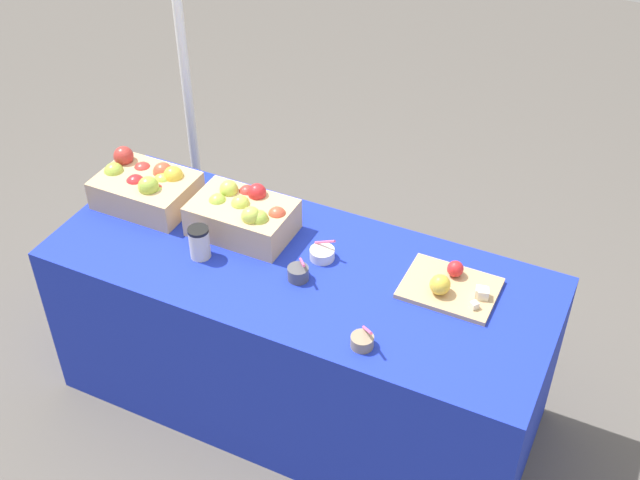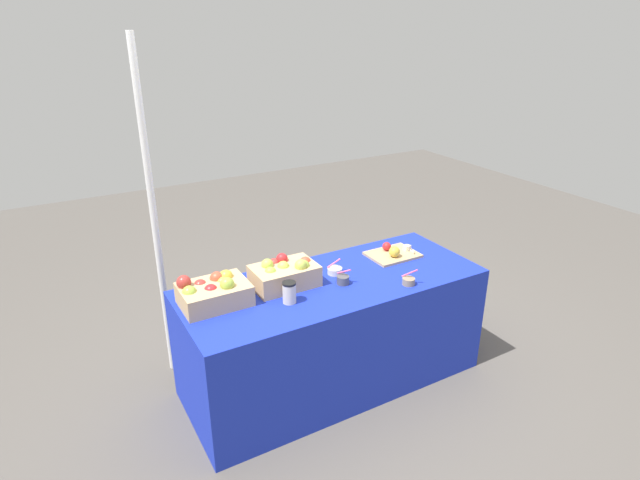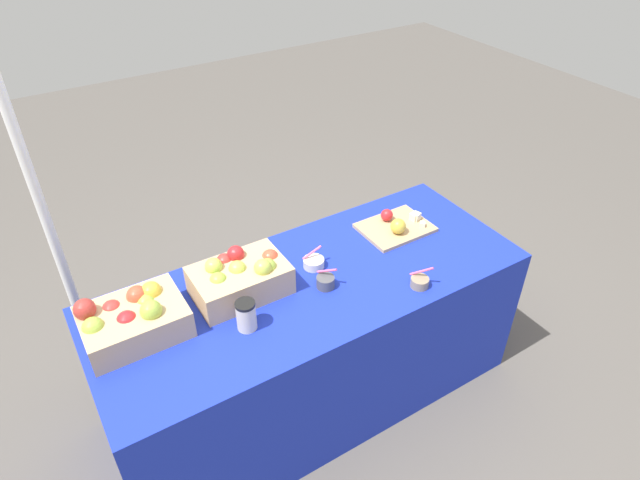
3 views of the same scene
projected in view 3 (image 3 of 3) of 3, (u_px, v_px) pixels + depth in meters
ground_plane at (313, 391)px, 2.81m from camera, size 10.00×10.00×0.00m
table at (312, 340)px, 2.59m from camera, size 1.90×0.76×0.74m
apple_crate_left at (133, 319)px, 2.08m from camera, size 0.38×0.28×0.19m
apple_crate_middle at (240, 277)px, 2.27m from camera, size 0.39×0.25×0.18m
cutting_board_front at (396, 226)px, 2.67m from camera, size 0.33×0.25×0.09m
sample_bowl_near at (420, 282)px, 2.33m from camera, size 0.08×0.09×0.10m
sample_bowl_mid at (314, 263)px, 2.44m from camera, size 0.10×0.09×0.09m
sample_bowl_far at (326, 282)px, 2.32m from camera, size 0.08×0.09×0.10m
coffee_cup at (246, 315)px, 2.11m from camera, size 0.08×0.08×0.13m
tent_pole at (39, 200)px, 2.24m from camera, size 0.04×0.04×2.18m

